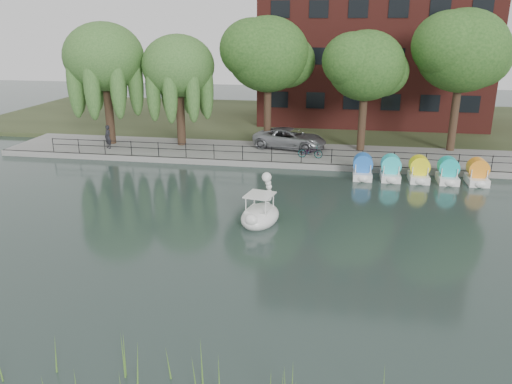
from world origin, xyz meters
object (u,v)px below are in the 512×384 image
(minivan, at_px, (290,137))
(bicycle, at_px, (310,151))
(swan_boat, at_px, (260,212))
(pedestrian, at_px, (108,135))

(minivan, distance_m, bicycle, 3.07)
(minivan, height_order, swan_boat, swan_boat)
(minivan, relative_size, pedestrian, 3.11)
(pedestrian, bearing_deg, bicycle, 30.65)
(bicycle, bearing_deg, swan_boat, 174.75)
(swan_boat, bearing_deg, minivan, 101.60)
(minivan, bearing_deg, pedestrian, 111.73)
(bicycle, bearing_deg, minivan, 36.63)
(bicycle, relative_size, swan_boat, 0.57)
(minivan, height_order, pedestrian, pedestrian)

